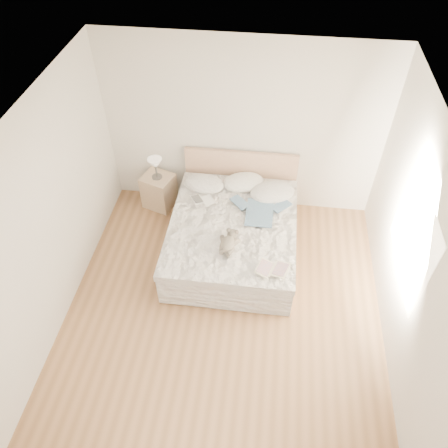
# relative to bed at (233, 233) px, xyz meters

# --- Properties ---
(floor) EXTENTS (4.00, 4.50, 0.00)m
(floor) POSITION_rel_bed_xyz_m (0.00, -1.19, -0.31)
(floor) COLOR brown
(floor) RESTS_ON ground
(ceiling) EXTENTS (4.00, 4.50, 0.00)m
(ceiling) POSITION_rel_bed_xyz_m (0.00, -1.19, 2.39)
(ceiling) COLOR white
(ceiling) RESTS_ON ground
(wall_back) EXTENTS (4.00, 0.02, 2.70)m
(wall_back) POSITION_rel_bed_xyz_m (0.00, 1.06, 1.04)
(wall_back) COLOR silver
(wall_back) RESTS_ON ground
(wall_left) EXTENTS (0.02, 4.50, 2.70)m
(wall_left) POSITION_rel_bed_xyz_m (-2.00, -1.19, 1.04)
(wall_left) COLOR silver
(wall_left) RESTS_ON ground
(wall_right) EXTENTS (0.02, 4.50, 2.70)m
(wall_right) POSITION_rel_bed_xyz_m (2.00, -1.19, 1.04)
(wall_right) COLOR silver
(wall_right) RESTS_ON ground
(window) EXTENTS (0.02, 1.30, 1.10)m
(window) POSITION_rel_bed_xyz_m (1.99, -0.89, 1.14)
(window) COLOR white
(window) RESTS_ON wall_right
(bed) EXTENTS (1.72, 2.14, 1.00)m
(bed) POSITION_rel_bed_xyz_m (0.00, 0.00, 0.00)
(bed) COLOR tan
(bed) RESTS_ON floor
(nightstand) EXTENTS (0.56, 0.52, 0.56)m
(nightstand) POSITION_rel_bed_xyz_m (-1.27, 0.80, -0.03)
(nightstand) COLOR tan
(nightstand) RESTS_ON floor
(table_lamp) EXTENTS (0.28, 0.28, 0.34)m
(table_lamp) POSITION_rel_bed_xyz_m (-1.27, 0.79, 0.50)
(table_lamp) COLOR #46413D
(table_lamp) RESTS_ON nightstand
(pillow_left) EXTENTS (0.66, 0.51, 0.18)m
(pillow_left) POSITION_rel_bed_xyz_m (-0.51, 0.63, 0.33)
(pillow_left) COLOR white
(pillow_left) RESTS_ON bed
(pillow_middle) EXTENTS (0.72, 0.61, 0.18)m
(pillow_middle) POSITION_rel_bed_xyz_m (0.06, 0.74, 0.33)
(pillow_middle) COLOR white
(pillow_middle) RESTS_ON bed
(pillow_right) EXTENTS (0.78, 0.67, 0.20)m
(pillow_right) POSITION_rel_bed_xyz_m (0.50, 0.57, 0.33)
(pillow_right) COLOR silver
(pillow_right) RESTS_ON bed
(blouse) EXTENTS (0.59, 0.63, 0.02)m
(blouse) POSITION_rel_bed_xyz_m (0.35, 0.13, 0.32)
(blouse) COLOR #3C5A77
(blouse) RESTS_ON bed
(photo_book) EXTENTS (0.39, 0.36, 0.02)m
(photo_book) POSITION_rel_bed_xyz_m (-0.48, 0.28, 0.32)
(photo_book) COLOR white
(photo_book) RESTS_ON bed
(childrens_book) EXTENTS (0.46, 0.38, 0.03)m
(childrens_book) POSITION_rel_bed_xyz_m (0.57, -0.85, 0.32)
(childrens_book) COLOR beige
(childrens_book) RESTS_ON bed
(teddy_bear) EXTENTS (0.29, 0.37, 0.18)m
(teddy_bear) POSITION_rel_bed_xyz_m (-0.01, -0.58, 0.34)
(teddy_bear) COLOR #685F52
(teddy_bear) RESTS_ON bed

